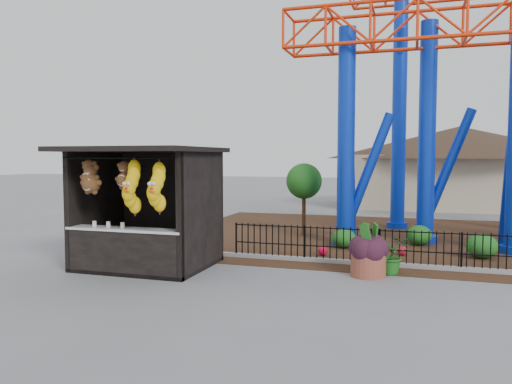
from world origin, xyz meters
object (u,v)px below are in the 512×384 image
(roller_coaster, at_px, (463,52))
(terracotta_planter, at_px, (368,265))
(prize_booth, at_px, (143,210))
(potted_plant, at_px, (391,255))

(roller_coaster, height_order, terracotta_planter, roller_coaster)
(prize_booth, relative_size, roller_coaster, 0.32)
(terracotta_planter, bearing_deg, roller_coaster, 68.74)
(roller_coaster, distance_m, terracotta_planter, 9.25)
(terracotta_planter, height_order, potted_plant, potted_plant)
(prize_booth, bearing_deg, terracotta_planter, 8.95)
(prize_booth, xyz_separation_m, roller_coaster, (8.11, 7.31, 4.92))
(potted_plant, bearing_deg, terracotta_planter, -165.82)
(prize_booth, height_order, roller_coaster, roller_coaster)
(terracotta_planter, bearing_deg, prize_booth, -171.05)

